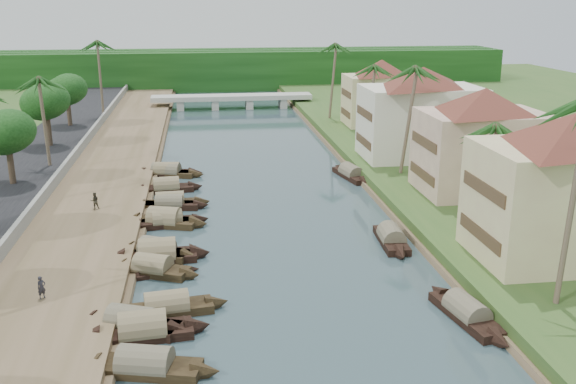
{
  "coord_description": "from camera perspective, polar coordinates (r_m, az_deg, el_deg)",
  "views": [
    {
      "loc": [
        -5.71,
        -41.0,
        18.62
      ],
      "look_at": [
        1.84,
        13.47,
        2.0
      ],
      "focal_mm": 40.0,
      "sensor_mm": 36.0,
      "label": 1
    }
  ],
  "objects": [
    {
      "name": "sampan_12",
      "position": [
        71.4,
        -10.76,
        1.74
      ],
      "size": [
        8.83,
        4.06,
        2.1
      ],
      "rotation": [
        0.0,
        0.0,
        -0.3
      ],
      "color": "black",
      "rests_on": "ground"
    },
    {
      "name": "sampan_9",
      "position": [
        60.2,
        -10.47,
        -1.09
      ],
      "size": [
        7.51,
        2.32,
        1.91
      ],
      "rotation": [
        0.0,
        0.0,
        -0.12
      ],
      "color": "black",
      "rests_on": "ground"
    },
    {
      "name": "sampan_15",
      "position": [
        51.52,
        9.17,
        -4.11
      ],
      "size": [
        2.13,
        8.03,
        2.14
      ],
      "rotation": [
        0.0,
        0.0,
        1.51
      ],
      "color": "black",
      "rests_on": "ground"
    },
    {
      "name": "retaining_wall",
      "position": [
        65.03,
        -20.46,
        0.33
      ],
      "size": [
        0.4,
        180.0,
        1.1
      ],
      "primitive_type": "cube",
      "color": "gray",
      "rests_on": "left_bank"
    },
    {
      "name": "palm_7",
      "position": [
        97.18,
        3.92,
        12.76
      ],
      "size": [
        3.2,
        3.2,
        12.44
      ],
      "color": "brown",
      "rests_on": "ground"
    },
    {
      "name": "building_far",
      "position": [
        74.31,
        11.73,
        6.99
      ],
      "size": [
        15.59,
        15.59,
        10.2
      ],
      "color": "silver",
      "rests_on": "right_bank"
    },
    {
      "name": "sampan_0",
      "position": [
        35.14,
        -12.57,
        -14.83
      ],
      "size": [
        8.28,
        3.61,
        2.15
      ],
      "rotation": [
        0.0,
        0.0,
        -0.25
      ],
      "color": "black",
      "rests_on": "ground"
    },
    {
      "name": "sampan_6",
      "position": [
        49.34,
        -11.55,
        -5.19
      ],
      "size": [
        7.14,
        4.73,
        2.16
      ],
      "rotation": [
        0.0,
        0.0,
        -0.47
      ],
      "color": "black",
      "rests_on": "ground"
    },
    {
      "name": "sampan_8",
      "position": [
        55.84,
        -10.92,
        -2.52
      ],
      "size": [
        7.98,
        4.07,
        2.39
      ],
      "rotation": [
        0.0,
        0.0,
        -0.3
      ],
      "color": "black",
      "rests_on": "ground"
    },
    {
      "name": "palm_1",
      "position": [
        51.01,
        17.53,
        5.37
      ],
      "size": [
        3.2,
        3.2,
        9.7
      ],
      "color": "brown",
      "rests_on": "ground"
    },
    {
      "name": "tree_4",
      "position": [
        82.94,
        -20.73,
        7.49
      ],
      "size": [
        5.14,
        5.14,
        7.51
      ],
      "color": "brown",
      "rests_on": "ground"
    },
    {
      "name": "sampan_11",
      "position": [
        65.57,
        -10.76,
        0.39
      ],
      "size": [
        7.6,
        2.4,
        2.16
      ],
      "rotation": [
        0.0,
        0.0,
        0.1
      ],
      "color": "black",
      "rests_on": "ground"
    },
    {
      "name": "person_far",
      "position": [
        58.96,
        -16.81,
        -0.75
      ],
      "size": [
        0.87,
        0.76,
        1.5
      ],
      "primitive_type": "imported",
      "rotation": [
        0.0,
        0.0,
        3.44
      ],
      "color": "#333024",
      "rests_on": "left_bank"
    },
    {
      "name": "sampan_10",
      "position": [
        60.62,
        -10.43,
        -0.95
      ],
      "size": [
        7.72,
        2.07,
        2.12
      ],
      "rotation": [
        0.0,
        0.0,
        0.05
      ],
      "color": "black",
      "rests_on": "ground"
    },
    {
      "name": "sampan_2",
      "position": [
        40.74,
        -10.71,
        -10.05
      ],
      "size": [
        8.0,
        2.61,
        2.09
      ],
      "rotation": [
        0.0,
        0.0,
        0.13
      ],
      "color": "black",
      "rests_on": "ground"
    },
    {
      "name": "sampan_5",
      "position": [
        48.68,
        -11.51,
        -5.49
      ],
      "size": [
        8.1,
        2.47,
        2.52
      ],
      "rotation": [
        0.0,
        0.0,
        0.04
      ],
      "color": "black",
      "rests_on": "ground"
    },
    {
      "name": "building_mid",
      "position": [
        61.98,
        16.84,
        4.47
      ],
      "size": [
        14.11,
        14.11,
        9.7
      ],
      "color": "beige",
      "rests_on": "right_bank"
    },
    {
      "name": "tree_6",
      "position": [
        78.37,
        14.61,
        7.49
      ],
      "size": [
        4.24,
        4.24,
        7.31
      ],
      "color": "brown",
      "rests_on": "ground"
    },
    {
      "name": "sampan_4",
      "position": [
        46.37,
        -11.93,
        -6.69
      ],
      "size": [
        7.32,
        4.38,
        2.1
      ],
      "rotation": [
        0.0,
        0.0,
        -0.41
      ],
      "color": "black",
      "rests_on": "ground"
    },
    {
      "name": "sampan_16",
      "position": [
        69.73,
        5.65,
        1.6
      ],
      "size": [
        3.41,
        8.81,
        2.13
      ],
      "rotation": [
        0.0,
        0.0,
        1.78
      ],
      "color": "black",
      "rests_on": "ground"
    },
    {
      "name": "palm_6",
      "position": [
        72.21,
        -21.16,
        9.21
      ],
      "size": [
        3.2,
        3.2,
        10.82
      ],
      "color": "brown",
      "rests_on": "ground"
    },
    {
      "name": "building_near",
      "position": [
        47.76,
        23.59,
        0.54
      ],
      "size": [
        14.85,
        14.85,
        10.2
      ],
      "color": "beige",
      "rests_on": "right_bank"
    },
    {
      "name": "canoe_2",
      "position": [
        59.49,
        -11.84,
        -1.69
      ],
      "size": [
        4.8,
        3.6,
        0.77
      ],
      "rotation": [
        0.0,
        0.0,
        -0.6
      ],
      "color": "black",
      "rests_on": "ground"
    },
    {
      "name": "canoe_1",
      "position": [
        46.2,
        -11.04,
        -7.15
      ],
      "size": [
        5.25,
        1.95,
        0.84
      ],
      "rotation": [
        0.0,
        0.0,
        0.22
      ],
      "color": "black",
      "rests_on": "ground"
    },
    {
      "name": "building_distant",
      "position": [
        93.51,
        8.23,
        8.81
      ],
      "size": [
        12.62,
        12.62,
        9.2
      ],
      "color": "beige",
      "rests_on": "right_bank"
    },
    {
      "name": "palm_2",
      "position": [
        65.95,
        10.64,
        10.54
      ],
      "size": [
        3.2,
        3.2,
        12.34
      ],
      "color": "brown",
      "rests_on": "ground"
    },
    {
      "name": "sampan_13",
      "position": [
        71.44,
        -10.69,
        1.75
      ],
      "size": [
        8.17,
        2.77,
        2.2
      ],
      "rotation": [
        0.0,
        0.0,
        -0.14
      ],
      "color": "black",
      "rests_on": "ground"
    },
    {
      "name": "sampan_14",
      "position": [
        40.85,
        15.59,
        -10.33
      ],
      "size": [
        3.03,
        8.59,
        2.07
      ],
      "rotation": [
        0.0,
        0.0,
        1.75
      ],
      "color": "black",
      "rests_on": "ground"
    },
    {
      "name": "sampan_7",
      "position": [
        55.64,
        -10.7,
        -2.59
      ],
      "size": [
        7.54,
        2.6,
        2.0
      ],
      "rotation": [
        0.0,
        0.0,
        0.15
      ],
      "color": "black",
      "rests_on": "ground"
    },
    {
      "name": "tree_3",
      "position": [
        66.81,
        -23.72,
        4.82
      ],
      "size": [
        4.9,
        4.9,
        7.06
      ],
      "color": "brown",
      "rests_on": "ground"
    },
    {
      "name": "palm_3",
      "position": [
        83.89,
        7.28,
        10.87
      ],
      "size": [
        3.2,
        3.2,
        10.68
      ],
      "color": "brown",
      "rests_on": "ground"
    },
    {
      "name": "sampan_1",
      "position": [
        38.38,
        -12.77,
        -11.94
      ],
      "size": [
        8.08,
        2.57,
        2.35
      ],
      "rotation": [
        0.0,
        0.0,
        0.1
      ],
      "color": "black",
      "rests_on": "ground"
    },
    {
      "name": "person_near",
      "position": [
        42.79,
        -21.07,
        -7.92
      ],
      "size": [
        0.63,
        0.61,
        1.46
      ],
      "primitive_type": "imported",
      "rotation": [
        0.0,
        0.0,
        0.7
      ],
      "color": "#27262E",
      "rests_on": "left_bank"
    },
    {
      "name": "road",
      "position": [
        66.3,
        -24.02,
        -0.36
      ],
      "size": [
        8.0,
        180.0,
        1.4
      ],
      "primitive_type": "cube",
      "color": "black",
      "rests_on": "ground"
    },
    {
      "name": "bridge",
      "position": [
        114.4,
        -5.0,
        8.26
      ],
      "size": [
        28.0,
        4.0,
        2.4
      ],
      "color": "#A9AA9F",
      "rests_on": "ground"
    },
    {
      "name": "right_bank",
      "position": [
        68.24,
        13.65,
        1.02
      ],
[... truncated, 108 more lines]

